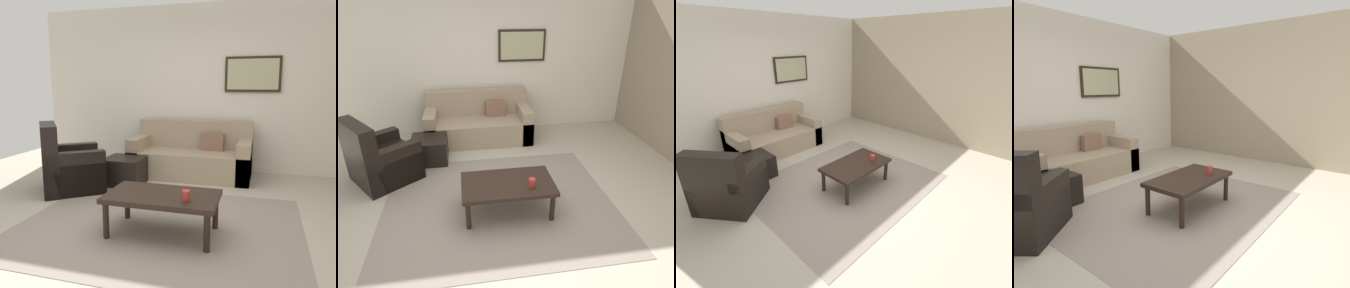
% 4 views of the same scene
% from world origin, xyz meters
% --- Properties ---
extents(ground_plane, '(8.00, 8.00, 0.00)m').
position_xyz_m(ground_plane, '(0.00, 0.00, 0.00)').
color(ground_plane, '#B2A893').
extents(rear_partition, '(6.00, 0.12, 2.80)m').
position_xyz_m(rear_partition, '(0.00, 2.60, 1.40)').
color(rear_partition, silver).
rests_on(rear_partition, ground_plane).
extents(area_rug, '(2.92, 2.36, 0.01)m').
position_xyz_m(area_rug, '(0.00, 0.00, 0.00)').
color(area_rug, gray).
rests_on(area_rug, ground_plane).
extents(couch_main, '(1.90, 0.90, 0.88)m').
position_xyz_m(couch_main, '(-0.10, 2.10, 0.30)').
color(couch_main, gray).
rests_on(couch_main, ground_plane).
extents(armchair_leather, '(1.12, 1.12, 0.95)m').
position_xyz_m(armchair_leather, '(-1.61, 0.79, 0.31)').
color(armchair_leather, black).
rests_on(armchair_leather, ground_plane).
extents(ottoman, '(0.56, 0.56, 0.40)m').
position_xyz_m(ottoman, '(-0.95, 1.30, 0.20)').
color(ottoman, black).
rests_on(ottoman, ground_plane).
extents(coffee_table, '(1.10, 0.64, 0.41)m').
position_xyz_m(coffee_table, '(0.09, -0.17, 0.36)').
color(coffee_table, black).
rests_on(coffee_table, ground_plane).
extents(cup, '(0.08, 0.08, 0.10)m').
position_xyz_m(cup, '(0.36, -0.30, 0.46)').
color(cup, '#B2332D').
rests_on(cup, coffee_table).
extents(framed_artwork, '(0.89, 0.04, 0.57)m').
position_xyz_m(framed_artwork, '(0.80, 2.51, 1.63)').
color(framed_artwork, black).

